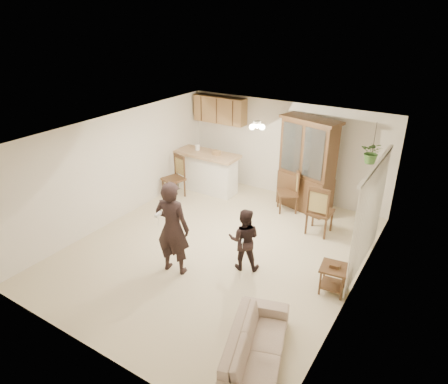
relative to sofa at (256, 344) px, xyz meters
The scene contains 23 objects.
floor 3.04m from the sofa, 133.07° to the left, with size 6.50×6.50×0.00m, color beige.
ceiling 3.69m from the sofa, 133.07° to the left, with size 5.50×6.50×0.02m, color silver.
wall_back 5.90m from the sofa, 110.69° to the left, with size 5.50×0.02×2.50m, color silver.
wall_front 2.47m from the sofa, 153.05° to the right, with size 5.50×0.02×2.50m, color silver.
wall_left 5.36m from the sofa, 155.39° to the left, with size 0.02×6.50×2.50m, color silver.
wall_right 2.47m from the sofa, 72.60° to the left, with size 0.02×6.50×2.50m, color silver.
breakfast_bar 6.00m from the sofa, 130.65° to the left, with size 1.60×0.55×1.00m, color white.
bar_top 6.04m from the sofa, 130.65° to the left, with size 1.75×0.70×0.08m, color tan.
upper_cabinets 6.82m from the sofa, 126.90° to the left, with size 1.50×0.34×0.70m, color olive.
vertical_blinds 3.25m from the sofa, 78.16° to the left, with size 0.06×2.30×2.10m, color silver, non-canonical shape.
ceiling_fixture 4.38m from the sofa, 118.65° to the left, with size 0.36×0.36×0.20m, color #FDEFBE, non-canonical shape.
hanging_plant 4.84m from the sofa, 87.01° to the left, with size 0.43×0.37×0.48m, color #346327.
plant_cord 4.95m from the sofa, 87.01° to the left, with size 0.01×0.01×0.65m, color black.
sofa is the anchor object (origin of this frame).
adult 2.68m from the sofa, 154.00° to the left, with size 0.66×0.43×1.80m, color black.
child 2.34m from the sofa, 123.68° to the left, with size 0.66×0.51×1.35m, color black.
china_hutch 5.18m from the sofa, 104.39° to the left, with size 1.55×0.91×2.29m.
side_table 2.17m from the sofa, 79.38° to the left, with size 0.52×0.52×0.57m.
chair_bar 5.83m from the sofa, 139.86° to the left, with size 0.62×0.62×1.12m.
chair_hutch_left 4.85m from the sofa, 108.83° to the left, with size 0.65×0.65×1.06m.
chair_hutch_right 4.01m from the sofa, 97.51° to the left, with size 0.52×0.52×1.17m.
controller_adult 2.62m from the sofa, 162.43° to the left, with size 0.05×0.16×0.05m, color silver.
controller_child 2.07m from the sofa, 125.17° to the left, with size 0.03×0.11×0.03m, color silver.
Camera 1 is at (3.88, -5.93, 4.57)m, focal length 32.00 mm.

